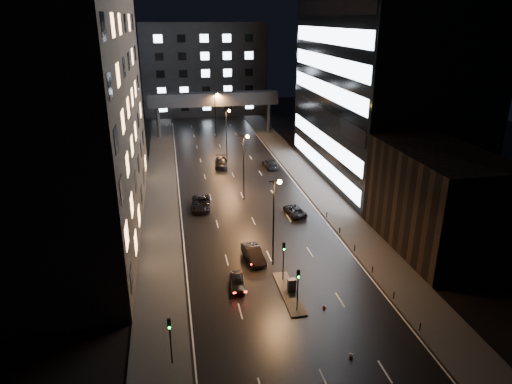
# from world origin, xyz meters

# --- Properties ---
(ground) EXTENTS (160.00, 160.00, 0.00)m
(ground) POSITION_xyz_m (0.00, 40.00, 0.00)
(ground) COLOR black
(ground) RESTS_ON ground
(sidewalk_left) EXTENTS (5.00, 110.00, 0.15)m
(sidewalk_left) POSITION_xyz_m (-12.50, 35.00, 0.07)
(sidewalk_left) COLOR #383533
(sidewalk_left) RESTS_ON ground
(sidewalk_right) EXTENTS (5.00, 110.00, 0.15)m
(sidewalk_right) POSITION_xyz_m (12.50, 35.00, 0.07)
(sidewalk_right) COLOR #383533
(sidewalk_right) RESTS_ON ground
(building_left) EXTENTS (15.00, 48.00, 40.00)m
(building_left) POSITION_xyz_m (-22.50, 24.00, 20.00)
(building_left) COLOR #2D2319
(building_left) RESTS_ON ground
(building_right_low) EXTENTS (10.00, 18.00, 12.00)m
(building_right_low) POSITION_xyz_m (20.00, 9.00, 6.00)
(building_right_low) COLOR black
(building_right_low) RESTS_ON ground
(building_right_glass) EXTENTS (20.00, 36.00, 45.00)m
(building_right_glass) POSITION_xyz_m (25.00, 36.00, 22.50)
(building_right_glass) COLOR black
(building_right_glass) RESTS_ON ground
(building_far) EXTENTS (34.00, 14.00, 25.00)m
(building_far) POSITION_xyz_m (0.00, 98.00, 12.50)
(building_far) COLOR #333335
(building_far) RESTS_ON ground
(skybridge) EXTENTS (30.00, 3.00, 10.00)m
(skybridge) POSITION_xyz_m (0.00, 70.00, 8.34)
(skybridge) COLOR #333335
(skybridge) RESTS_ON ground
(median_island) EXTENTS (1.60, 8.00, 0.15)m
(median_island) POSITION_xyz_m (0.30, 2.00, 0.07)
(median_island) COLOR #383533
(median_island) RESTS_ON ground
(traffic_signal_near) EXTENTS (0.28, 0.34, 4.40)m
(traffic_signal_near) POSITION_xyz_m (0.30, 4.49, 3.09)
(traffic_signal_near) COLOR black
(traffic_signal_near) RESTS_ON median_island
(traffic_signal_far) EXTENTS (0.28, 0.34, 4.40)m
(traffic_signal_far) POSITION_xyz_m (0.30, -1.01, 3.09)
(traffic_signal_far) COLOR black
(traffic_signal_far) RESTS_ON median_island
(traffic_signal_corner) EXTENTS (0.28, 0.34, 4.40)m
(traffic_signal_corner) POSITION_xyz_m (-11.50, -6.01, 2.94)
(traffic_signal_corner) COLOR black
(traffic_signal_corner) RESTS_ON ground
(bollard_row) EXTENTS (0.12, 25.12, 0.90)m
(bollard_row) POSITION_xyz_m (10.20, 6.50, 0.45)
(bollard_row) COLOR black
(bollard_row) RESTS_ON ground
(streetlight_near) EXTENTS (1.45, 0.50, 10.15)m
(streetlight_near) POSITION_xyz_m (0.16, 8.00, 6.50)
(streetlight_near) COLOR black
(streetlight_near) RESTS_ON ground
(streetlight_mid_a) EXTENTS (1.45, 0.50, 10.15)m
(streetlight_mid_a) POSITION_xyz_m (0.16, 28.00, 6.50)
(streetlight_mid_a) COLOR black
(streetlight_mid_a) RESTS_ON ground
(streetlight_mid_b) EXTENTS (1.45, 0.50, 10.15)m
(streetlight_mid_b) POSITION_xyz_m (0.16, 48.00, 6.50)
(streetlight_mid_b) COLOR black
(streetlight_mid_b) RESTS_ON ground
(streetlight_far) EXTENTS (1.45, 0.50, 10.15)m
(streetlight_far) POSITION_xyz_m (0.16, 68.00, 6.50)
(streetlight_far) COLOR black
(streetlight_far) RESTS_ON ground
(car_away_a) EXTENTS (1.79, 3.85, 1.28)m
(car_away_a) POSITION_xyz_m (-4.69, 4.17, 0.64)
(car_away_a) COLOR black
(car_away_a) RESTS_ON ground
(car_away_b) EXTENTS (2.28, 5.04, 1.60)m
(car_away_b) POSITION_xyz_m (-1.99, 9.36, 0.80)
(car_away_b) COLOR black
(car_away_b) RESTS_ON ground
(car_away_c) EXTENTS (3.30, 6.14, 1.64)m
(car_away_c) POSITION_xyz_m (-6.75, 25.91, 0.82)
(car_away_c) COLOR black
(car_away_c) RESTS_ON ground
(car_away_d) EXTENTS (2.89, 5.84, 1.63)m
(car_away_d) POSITION_xyz_m (-1.50, 45.07, 0.82)
(car_away_d) COLOR black
(car_away_d) RESTS_ON ground
(car_toward_a) EXTENTS (2.75, 4.87, 1.28)m
(car_toward_a) POSITION_xyz_m (6.13, 21.09, 0.64)
(car_toward_a) COLOR black
(car_toward_a) RESTS_ON ground
(car_toward_b) EXTENTS (2.21, 5.30, 1.53)m
(car_toward_b) POSITION_xyz_m (7.43, 42.96, 0.76)
(car_toward_b) COLOR black
(car_toward_b) RESTS_ON ground
(utility_cabinet) EXTENTS (0.87, 0.61, 1.36)m
(utility_cabinet) POSITION_xyz_m (0.63, 2.26, 0.83)
(utility_cabinet) COLOR #4B4B4D
(utility_cabinet) RESTS_ON median_island
(cone_a) EXTENTS (0.46, 0.46, 0.47)m
(cone_a) POSITION_xyz_m (3.00, -1.03, 0.23)
(cone_a) COLOR #D83E0B
(cone_a) RESTS_ON ground
(cone_b) EXTENTS (0.45, 0.45, 0.54)m
(cone_b) POSITION_xyz_m (2.93, -8.00, 0.27)
(cone_b) COLOR orange
(cone_b) RESTS_ON ground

